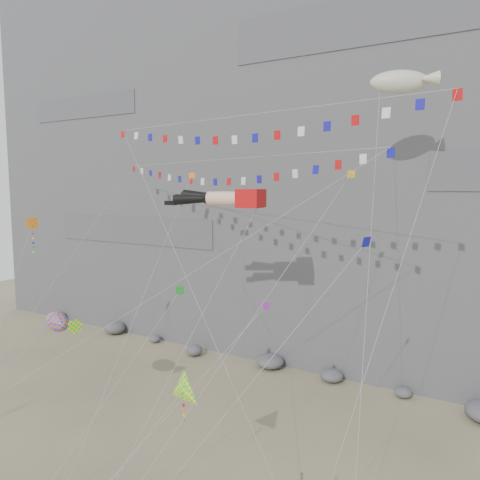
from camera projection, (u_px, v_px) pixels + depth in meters
The scene contains 15 objects.
ground at pixel (146, 458), 29.12m from camera, with size 120.00×120.00×0.00m, color tan.
cliff at pixel (331, 115), 53.60m from camera, with size 80.00×28.00×50.00m, color slate.
talus_boulders at pixel (270, 362), 43.57m from camera, with size 60.00×3.00×1.20m, color #57585C, non-canonical shape.
legs_kite at pixel (224, 198), 32.13m from camera, with size 7.18×16.31×21.99m.
flag_banner_upper at pixel (221, 160), 35.12m from camera, with size 28.22×17.77×26.99m.
flag_banner_lower at pixel (245, 116), 29.67m from camera, with size 25.15×10.01×24.18m.
harlequin_kite at pixel (32, 224), 34.85m from camera, with size 1.94×5.99×15.19m.
fish_windsock at pixel (57, 321), 32.83m from camera, with size 7.97×4.75×10.01m.
delta_kite at pixel (183, 391), 23.72m from camera, with size 4.72×5.32×8.89m.
blimp_windsock at pixel (399, 82), 30.45m from camera, with size 4.64×15.75×27.60m.
small_kite_a at pixel (189, 182), 36.35m from camera, with size 2.38×15.20×22.99m.
small_kite_b at pixel (262, 311), 27.36m from camera, with size 6.41×10.36×15.07m.
small_kite_c at pixel (178, 293), 30.85m from camera, with size 2.58×11.05×14.50m.
small_kite_d at pixel (344, 184), 28.24m from camera, with size 7.45×15.93×24.33m.
small_kite_e at pixel (362, 248), 22.72m from camera, with size 9.82×7.62×18.25m.
Camera 1 is at (19.03, -20.54, 16.86)m, focal length 35.00 mm.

